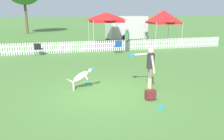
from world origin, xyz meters
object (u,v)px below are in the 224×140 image
Objects in this scene: frisbee_near_handler at (161,108)px; canopy_tent_secondary at (164,17)px; handler_person at (149,64)px; folding_chair_blue_left at (118,46)px; frisbee_near_dog at (87,83)px; backpack_on_grass at (150,95)px; leaping_dog at (81,77)px; folding_chair_center at (38,48)px; canopy_tent_main at (106,17)px; equipment_trailer at (126,27)px; spectator_standing at (127,38)px.

frisbee_near_handler is 0.07× the size of canopy_tent_secondary.
folding_chair_blue_left is (0.78, 7.15, -0.41)m from handler_person.
canopy_tent_secondary is (8.30, 9.98, 2.33)m from frisbee_near_dog.
leaping_dog is at bearing 144.01° from backpack_on_grass.
folding_chair_blue_left is 1.10× the size of folding_chair_center.
frisbee_near_dog is (-1.83, 2.92, 0.00)m from frisbee_near_handler.
folding_chair_center is at bearing -146.41° from canopy_tent_main.
equipment_trailer is at bearing 76.05° from frisbee_near_handler.
canopy_tent_secondary is at bearing -57.41° from equipment_trailer.
leaping_dog is 2.61m from backpack_on_grass.
folding_chair_center is (-2.02, 7.17, -0.00)m from leaping_dog.
handler_person reaches higher than folding_chair_center.
canopy_tent_main reaches higher than folding_chair_center.
frisbee_near_dog is 0.04× the size of equipment_trailer.
handler_person is 0.32× the size of equipment_trailer.
frisbee_near_handler is 9.56m from spectator_standing.
equipment_trailer is at bearing 167.01° from leaping_dog.
folding_chair_blue_left is at bearing 63.71° from frisbee_near_dog.
frisbee_near_dog is at bearing -129.75° from canopy_tent_secondary.
frisbee_near_dog is at bearing 122.15° from frisbee_near_handler.
canopy_tent_main is at bearing 179.57° from canopy_tent_secondary.
folding_chair_blue_left is (1.17, 8.20, 0.39)m from backpack_on_grass.
canopy_tent_main reaches higher than equipment_trailer.
equipment_trailer reaches higher than folding_chair_center.
canopy_tent_main is at bearing 73.24° from frisbee_near_dog.
spectator_standing reaches higher than frisbee_near_handler.
canopy_tent_secondary reaches higher than spectator_standing.
spectator_standing is (6.06, -0.07, 0.50)m from folding_chair_center.
folding_chair_blue_left is at bearing -116.71° from equipment_trailer.
spectator_standing reaches higher than folding_chair_blue_left.
handler_person is 2.57m from leaping_dog.
canopy_tent_main reaches higher than handler_person.
frisbee_near_handler is 8.98m from folding_chair_blue_left.
folding_chair_center is at bearing 115.36° from backpack_on_grass.
equipment_trailer is (4.00, 16.11, 1.23)m from frisbee_near_handler.
folding_chair_blue_left is at bearing -170.20° from folding_chair_center.
backpack_on_grass is 0.37× the size of folding_chair_blue_left.
equipment_trailer reaches higher than spectator_standing.
backpack_on_grass is (1.79, -2.22, 0.15)m from frisbee_near_dog.
backpack_on_grass is 8.88m from spectator_standing.
equipment_trailer reaches higher than handler_person.
frisbee_near_handler is at bearing 52.97° from spectator_standing.
leaping_dog is 3.12m from frisbee_near_handler.
frisbee_near_dog is 0.13× the size of spectator_standing.
frisbee_near_handler is 0.62× the size of backpack_on_grass.
frisbee_near_dog is 0.25× the size of folding_chair_center.
backpack_on_grass is at bearing 64.87° from leaping_dog.
folding_chair_blue_left is 4.43m from canopy_tent_main.
frisbee_near_dog is at bearing 34.23° from spectator_standing.
spectator_standing reaches higher than handler_person.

